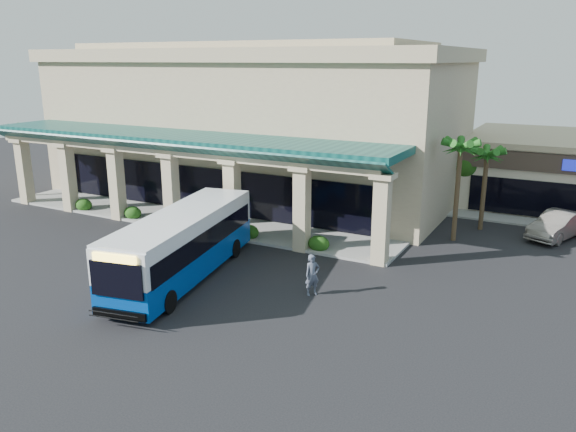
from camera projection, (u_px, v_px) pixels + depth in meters
The scene contains 10 objects.
ground at pixel (226, 277), 27.28m from camera, with size 110.00×110.00×0.00m, color black.
main_building at pixel (255, 120), 42.97m from camera, with size 30.80×14.80×11.35m, color tan, non-canonical shape.
arcade at pixel (181, 178), 35.92m from camera, with size 30.00×6.20×5.70m, color #093A37, non-canonical shape.
palm_0 at pixel (458, 185), 31.88m from camera, with size 2.40×2.40×6.60m, color #1D5C18, non-canonical shape.
palm_1 at pixel (484, 184), 34.08m from camera, with size 2.40×2.40×5.80m, color #1D5C18, non-canonical shape.
palm_2 at pixel (25, 157), 42.17m from camera, with size 2.40×2.40×6.20m, color #1D5C18, non-canonical shape.
broadleaf_tree at pixel (466, 174), 39.37m from camera, with size 2.60×2.60×4.81m, color #1B450F, non-canonical shape.
transit_bus at pixel (184, 246), 26.77m from camera, with size 2.68×11.50×3.21m, color #023D9F, non-canonical shape.
pedestrian at pixel (312, 275), 24.94m from camera, with size 0.69×0.45×1.89m, color #4B5364.
car_white at pixel (558, 225), 32.96m from camera, with size 1.67×4.79×1.58m, color slate.
Camera 1 is at (14.67, -21.05, 10.19)m, focal length 35.00 mm.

